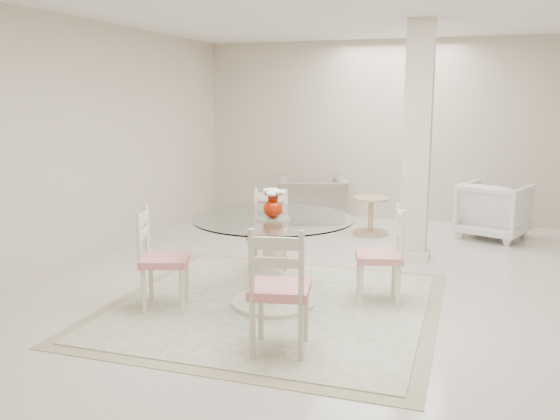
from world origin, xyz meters
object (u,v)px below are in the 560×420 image
(column, at_px, (417,142))
(dining_chair_east, at_px, (386,248))
(dining_chair_north, at_px, (269,226))
(recliner_taupe, at_px, (312,200))
(armchair_white, at_px, (494,210))
(dining_chair_south, at_px, (279,281))
(red_vase, at_px, (273,203))
(dining_chair_west, at_px, (157,252))
(side_table, at_px, (371,217))
(dining_table, at_px, (273,262))

(column, height_order, dining_chair_east, column)
(dining_chair_north, relative_size, recliner_taupe, 0.97)
(dining_chair_east, bearing_deg, armchair_white, 147.54)
(dining_chair_south, bearing_deg, dining_chair_east, -123.94)
(red_vase, height_order, dining_chair_south, red_vase)
(column, relative_size, dining_chair_south, 2.54)
(red_vase, bearing_deg, dining_chair_south, -69.06)
(armchair_white, bearing_deg, dining_chair_east, 93.49)
(dining_chair_west, height_order, dining_chair_south, dining_chair_south)
(dining_chair_north, height_order, side_table, dining_chair_north)
(recliner_taupe, xyz_separation_m, armchair_white, (2.58, -0.24, 0.04))
(column, distance_m, armchair_white, 1.90)
(dining_chair_west, relative_size, side_table, 1.96)
(dining_table, height_order, dining_chair_north, dining_chair_north)
(dining_chair_east, xyz_separation_m, dining_chair_south, (-0.58, -1.32, 0.04))
(column, bearing_deg, side_table, 122.60)
(dining_chair_east, relative_size, dining_chair_west, 0.99)
(dining_table, xyz_separation_m, dining_chair_east, (0.94, 0.37, 0.11))
(dining_chair_west, xyz_separation_m, armchair_white, (2.89, 3.81, -0.15))
(red_vase, relative_size, recliner_taupe, 0.26)
(dining_chair_east, xyz_separation_m, armchair_white, (1.00, 3.06, -0.15))
(red_vase, xyz_separation_m, side_table, (0.35, 3.14, -0.72))
(red_vase, height_order, dining_chair_east, red_vase)
(recliner_taupe, relative_size, armchair_white, 1.25)
(dining_chair_east, bearing_deg, column, 162.94)
(dining_chair_east, distance_m, armchair_white, 3.22)
(dining_table, height_order, red_vase, red_vase)
(armchair_white, height_order, side_table, armchair_white)
(dining_chair_south, xyz_separation_m, recliner_taupe, (-1.00, 4.62, -0.23))
(side_table, bearing_deg, dining_chair_south, -89.79)
(column, height_order, armchair_white, column)
(red_vase, xyz_separation_m, dining_chair_west, (-0.95, -0.37, -0.43))
(column, xyz_separation_m, side_table, (-0.67, 1.05, -1.11))
(column, relative_size, dining_chair_west, 2.70)
(dining_chair_west, bearing_deg, dining_chair_south, -132.75)
(red_vase, xyz_separation_m, recliner_taupe, (-0.64, 3.68, -0.62))
(dining_table, relative_size, armchair_white, 1.73)
(dining_chair_east, bearing_deg, dining_chair_north, -128.10)
(armchair_white, bearing_deg, dining_chair_north, 68.69)
(recliner_taupe, bearing_deg, dining_chair_west, 67.54)
(red_vase, bearing_deg, recliner_taupe, 99.83)
(dining_table, relative_size, dining_chair_east, 1.42)
(column, height_order, recliner_taupe, column)
(dining_chair_east, height_order, side_table, dining_chair_east)
(red_vase, distance_m, side_table, 3.24)
(dining_chair_south, relative_size, recliner_taupe, 1.04)
(dining_chair_south, distance_m, side_table, 4.10)
(dining_table, bearing_deg, red_vase, -33.69)
(dining_chair_north, distance_m, armchair_white, 3.40)
(dining_table, distance_m, dining_chair_east, 1.02)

